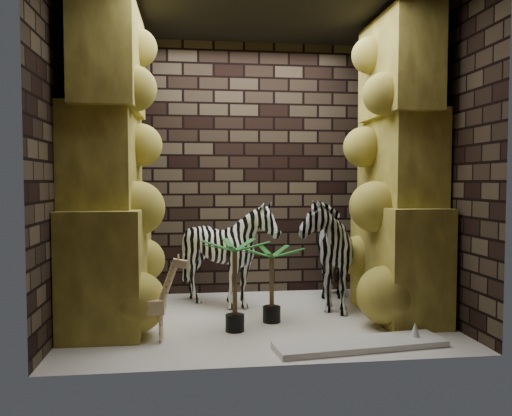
{
  "coord_description": "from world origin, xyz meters",
  "views": [
    {
      "loc": [
        -0.62,
        -4.85,
        1.35
      ],
      "look_at": [
        0.01,
        0.15,
        1.08
      ],
      "focal_mm": 35.7,
      "sensor_mm": 36.0,
      "label": 1
    }
  ],
  "objects": [
    {
      "name": "wall_right",
      "position": [
        1.75,
        0.0,
        1.5
      ],
      "size": [
        0.0,
        3.0,
        3.0
      ],
      "primitive_type": "plane",
      "rotation": [
        1.57,
        0.0,
        -1.57
      ],
      "color": "black",
      "rests_on": "ground"
    },
    {
      "name": "palm_back",
      "position": [
        -0.25,
        -0.35,
        0.42
      ],
      "size": [
        0.36,
        0.36,
        0.83
      ],
      "primitive_type": null,
      "color": "#19531E",
      "rests_on": "floor"
    },
    {
      "name": "wall_front",
      "position": [
        0.0,
        -1.25,
        1.5
      ],
      "size": [
        3.5,
        0.0,
        3.5
      ],
      "primitive_type": "plane",
      "rotation": [
        -1.57,
        0.0,
        0.0
      ],
      "color": "black",
      "rests_on": "ground"
    },
    {
      "name": "floor",
      "position": [
        0.0,
        0.0,
        0.0
      ],
      "size": [
        3.5,
        3.5,
        0.0
      ],
      "primitive_type": "plane",
      "color": "beige",
      "rests_on": "ground"
    },
    {
      "name": "wall_left",
      "position": [
        -1.75,
        0.0,
        1.5
      ],
      "size": [
        0.0,
        3.0,
        3.0
      ],
      "primitive_type": "plane",
      "rotation": [
        1.57,
        0.0,
        1.57
      ],
      "color": "black",
      "rests_on": "ground"
    },
    {
      "name": "ceiling",
      "position": [
        0.0,
        0.0,
        3.0
      ],
      "size": [
        3.5,
        3.5,
        0.0
      ],
      "primitive_type": "plane",
      "rotation": [
        3.14,
        0.0,
        0.0
      ],
      "color": "black",
      "rests_on": "ground"
    },
    {
      "name": "palm_front",
      "position": [
        0.12,
        -0.1,
        0.37
      ],
      "size": [
        0.36,
        0.36,
        0.73
      ],
      "primitive_type": null,
      "color": "#19531E",
      "rests_on": "floor"
    },
    {
      "name": "zebra_right",
      "position": [
        0.79,
        0.48,
        0.69
      ],
      "size": [
        0.81,
        1.25,
        1.39
      ],
      "primitive_type": "imported",
      "rotation": [
        0.0,
        0.0,
        -0.16
      ],
      "color": "white",
      "rests_on": "floor"
    },
    {
      "name": "rock_pillar_right",
      "position": [
        1.42,
        0.0,
        1.5
      ],
      "size": [
        0.58,
        1.25,
        3.0
      ],
      "primitive_type": null,
      "color": "#D3C44B",
      "rests_on": "floor"
    },
    {
      "name": "giraffe_toy",
      "position": [
        -0.99,
        -0.58,
        0.38
      ],
      "size": [
        0.39,
        0.15,
        0.76
      ],
      "primitive_type": null,
      "rotation": [
        0.0,
        0.0,
        -0.04
      ],
      "color": "beige",
      "rests_on": "floor"
    },
    {
      "name": "surfboard",
      "position": [
        0.72,
        -0.93,
        0.03
      ],
      "size": [
        1.45,
        0.51,
        0.05
      ],
      "primitive_type": "cube",
      "rotation": [
        0.0,
        0.0,
        0.12
      ],
      "color": "silver",
      "rests_on": "floor"
    },
    {
      "name": "rock_pillar_left",
      "position": [
        -1.4,
        0.0,
        1.5
      ],
      "size": [
        0.68,
        1.3,
        3.0
      ],
      "primitive_type": null,
      "color": "#D3C44B",
      "rests_on": "floor"
    },
    {
      "name": "wall_back",
      "position": [
        0.0,
        1.25,
        1.5
      ],
      "size": [
        3.5,
        0.0,
        3.5
      ],
      "primitive_type": "plane",
      "rotation": [
        1.57,
        0.0,
        0.0
      ],
      "color": "black",
      "rests_on": "ground"
    },
    {
      "name": "zebra_left",
      "position": [
        -0.25,
        0.52,
        0.52
      ],
      "size": [
        1.01,
        1.21,
        1.03
      ],
      "primitive_type": "imported",
      "rotation": [
        0.0,
        0.0,
        0.08
      ],
      "color": "white",
      "rests_on": "floor"
    }
  ]
}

